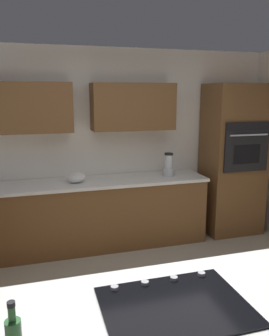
# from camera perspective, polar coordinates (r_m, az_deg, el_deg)

# --- Properties ---
(ground_plane) EXTENTS (14.00, 14.00, 0.00)m
(ground_plane) POSITION_cam_1_polar(r_m,az_deg,el_deg) (3.32, 2.29, -24.65)
(ground_plane) COLOR #9E937F
(wall_back) EXTENTS (6.00, 0.44, 2.60)m
(wall_back) POSITION_cam_1_polar(r_m,az_deg,el_deg) (4.67, -6.31, 5.12)
(wall_back) COLOR white
(wall_back) RESTS_ON ground
(lower_cabinets_back) EXTENTS (2.80, 0.60, 0.86)m
(lower_cabinets_back) POSITION_cam_1_polar(r_m,az_deg,el_deg) (4.57, -5.77, -7.80)
(lower_cabinets_back) COLOR brown
(lower_cabinets_back) RESTS_ON ground
(countertop_back) EXTENTS (2.84, 0.64, 0.04)m
(countertop_back) POSITION_cam_1_polar(r_m,az_deg,el_deg) (4.44, -5.89, -2.33)
(countertop_back) COLOR silver
(countertop_back) RESTS_ON lower_cabinets_back
(island_top) EXTENTS (1.92, 0.91, 0.04)m
(island_top) POSITION_cam_1_polar(r_m,az_deg,el_deg) (1.94, 6.76, -22.63)
(island_top) COLOR silver
(island_top) RESTS_ON island_base
(wall_oven) EXTENTS (0.80, 0.66, 2.14)m
(wall_oven) POSITION_cam_1_polar(r_m,az_deg,el_deg) (5.10, 16.15, 1.35)
(wall_oven) COLOR brown
(wall_oven) RESTS_ON ground
(cooktop) EXTENTS (0.76, 0.56, 0.03)m
(cooktop) POSITION_cam_1_polar(r_m,az_deg,el_deg) (1.93, 6.71, -21.87)
(cooktop) COLOR black
(cooktop) RESTS_ON island_top
(blender) EXTENTS (0.15, 0.15, 0.32)m
(blender) POSITION_cam_1_polar(r_m,az_deg,el_deg) (4.64, 5.71, 0.30)
(blender) COLOR silver
(blender) RESTS_ON countertop_back
(mixing_bowl) EXTENTS (0.24, 0.24, 0.13)m
(mixing_bowl) POSITION_cam_1_polar(r_m,az_deg,el_deg) (4.36, -9.75, -1.56)
(mixing_bowl) COLOR white
(mixing_bowl) RESTS_ON countertop_back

